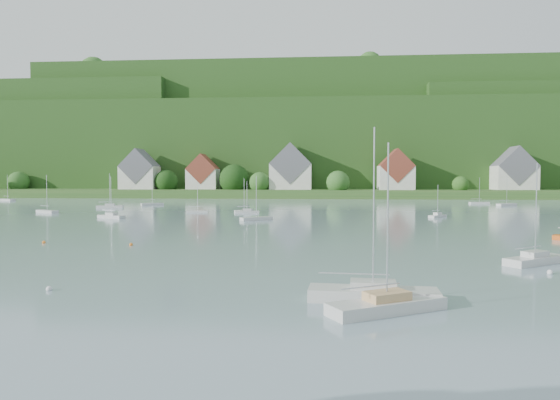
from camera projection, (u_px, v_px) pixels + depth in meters
name	position (u px, v px, depth m)	size (l,w,h in m)	color
far_shore_strip	(280.00, 192.00, 208.82)	(600.00, 60.00, 3.00)	#2C5921
forested_ridge	(291.00, 149.00, 276.10)	(620.00, 181.22, 69.89)	#183B13
village_building_0	(140.00, 173.00, 199.75)	(14.00, 10.40, 16.00)	beige
village_building_1	(203.00, 175.00, 199.85)	(12.00, 9.36, 14.00)	beige
village_building_2	(291.00, 171.00, 196.08)	(16.00, 11.44, 18.00)	beige
village_building_3	(396.00, 173.00, 191.04)	(13.00, 10.40, 15.50)	beige
village_building_4	(514.00, 172.00, 191.54)	(15.00, 10.40, 16.50)	beige
near_sailboat_2	(387.00, 304.00, 29.06)	(7.30, 5.33, 9.77)	silver
near_sailboat_3	(535.00, 259.00, 45.25)	(6.58, 5.38, 9.06)	silver
near_sailboat_4	(373.00, 293.00, 31.68)	(8.22, 2.85, 10.91)	silver
mooring_buoy_1	(49.00, 290.00, 34.68)	(0.41, 0.41, 0.41)	silver
mooring_buoy_3	(131.00, 246.00, 57.43)	(0.41, 0.41, 0.41)	orange
mooring_buoy_4	(550.00, 274.00, 40.58)	(0.46, 0.46, 0.46)	silver
mooring_buoy_5	(44.00, 243.00, 59.33)	(0.41, 0.41, 0.41)	orange
far_sailboat_cluster	(244.00, 207.00, 123.62)	(201.49, 72.47, 8.71)	silver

